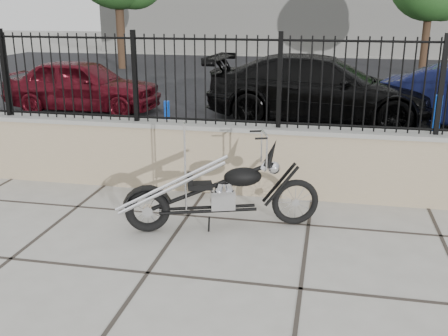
% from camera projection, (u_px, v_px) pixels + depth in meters
% --- Properties ---
extents(ground_plane, '(90.00, 90.00, 0.00)m').
position_uv_depth(ground_plane, '(148.00, 273.00, 5.17)').
color(ground_plane, '#99968E').
rests_on(ground_plane, ground).
extents(parking_lot, '(30.00, 30.00, 0.00)m').
position_uv_depth(parking_lot, '(279.00, 87.00, 16.85)').
color(parking_lot, black).
rests_on(parking_lot, ground).
extents(retaining_wall, '(14.00, 0.36, 0.96)m').
position_uv_depth(retaining_wall, '(206.00, 157.00, 7.36)').
color(retaining_wall, gray).
rests_on(retaining_wall, ground_plane).
extents(iron_fence, '(14.00, 0.08, 1.20)m').
position_uv_depth(iron_fence, '(205.00, 80.00, 7.04)').
color(iron_fence, black).
rests_on(iron_fence, retaining_wall).
extents(chopper_motorcycle, '(2.19, 1.05, 1.31)m').
position_uv_depth(chopper_motorcycle, '(219.00, 176.00, 6.02)').
color(chopper_motorcycle, black).
rests_on(chopper_motorcycle, ground_plane).
extents(car_red, '(3.79, 1.55, 1.29)m').
position_uv_depth(car_red, '(83.00, 85.00, 12.82)').
color(car_red, '#4F0B14').
rests_on(car_red, parking_lot).
extents(car_black, '(5.21, 2.43, 1.47)m').
position_uv_depth(car_black, '(321.00, 89.00, 11.69)').
color(car_black, black).
rests_on(car_black, parking_lot).
extents(bollard_a, '(0.12, 0.12, 0.87)m').
position_uv_depth(bollard_a, '(167.00, 125.00, 9.57)').
color(bollard_a, '#0C44B6').
rests_on(bollard_a, ground_plane).
extents(bollard_b, '(0.16, 0.16, 1.15)m').
position_uv_depth(bollard_b, '(435.00, 130.00, 8.54)').
color(bollard_b, blue).
rests_on(bollard_b, ground_plane).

